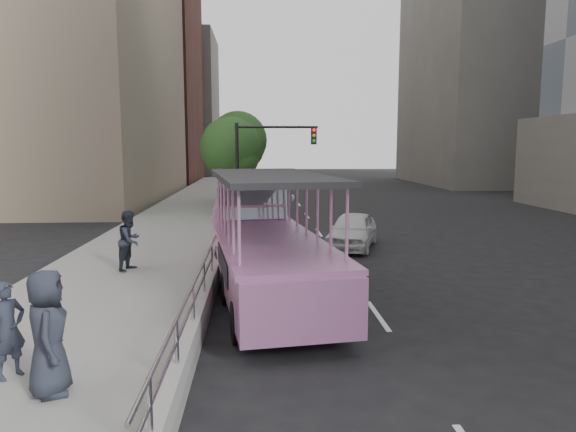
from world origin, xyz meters
name	(u,v)px	position (x,y,z in m)	size (l,w,h in m)	color
ground	(325,293)	(0.00, 0.00, 0.00)	(160.00, 160.00, 0.00)	black
sidewalk	(174,231)	(-5.75, 10.00, 0.15)	(5.50, 80.00, 0.30)	gray
kerb_wall	(218,261)	(-3.12, 2.00, 0.48)	(0.24, 30.00, 0.36)	#A3A39E
guardrail	(217,240)	(-3.12, 2.00, 1.14)	(0.07, 22.00, 0.71)	#B3B3B8
duck_boat	(262,246)	(-1.74, 0.45, 1.24)	(3.81, 10.28, 3.34)	black
car	(352,230)	(1.91, 6.34, 0.70)	(1.66, 4.11, 1.40)	white
pedestrian_near	(8,330)	(-5.87, -5.55, 1.09)	(0.58, 0.38, 1.59)	#252A36
pedestrian_mid	(130,240)	(-5.72, 1.79, 1.21)	(0.88, 0.69, 1.81)	#252A36
pedestrian_far	(48,333)	(-4.99, -6.18, 1.26)	(0.94, 0.61, 1.92)	#252A36
parking_sign	(234,206)	(-2.77, 5.78, 1.77)	(0.11, 0.64, 2.83)	black
traffic_signal	(261,157)	(-1.70, 12.50, 3.50)	(4.20, 0.32, 5.20)	black
street_tree_near	(232,150)	(-3.30, 15.93, 3.82)	(3.52, 3.52, 5.72)	#39291A
street_tree_far	(239,142)	(-3.10, 21.93, 4.31)	(3.97, 3.97, 6.45)	#39291A
midrise_brick	(117,68)	(-18.00, 48.00, 13.00)	(18.00, 16.00, 26.00)	brown
midrise_stone_a	(516,34)	(26.00, 42.00, 16.00)	(20.00, 20.00, 32.00)	gray
midrise_stone_b	(161,106)	(-16.00, 64.00, 10.00)	(16.00, 14.00, 20.00)	gray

